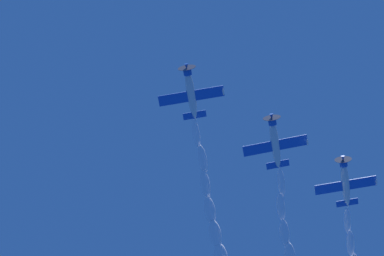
% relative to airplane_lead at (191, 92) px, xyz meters
% --- Properties ---
extents(airplane_lead, '(9.30, 8.36, 2.67)m').
position_rel_airplane_lead_xyz_m(airplane_lead, '(0.00, 0.00, 0.00)').
color(airplane_lead, silver).
extents(airplane_left_wingman, '(9.26, 8.32, 3.16)m').
position_rel_airplane_lead_xyz_m(airplane_left_wingman, '(-7.73, -11.29, -2.17)').
color(airplane_left_wingman, silver).
extents(airplane_right_wingman, '(9.30, 8.34, 2.96)m').
position_rel_airplane_lead_xyz_m(airplane_right_wingman, '(-14.23, -23.40, 0.14)').
color(airplane_right_wingman, silver).
extents(smoke_trail_lead, '(8.41, 25.14, 4.34)m').
position_rel_airplane_lead_xyz_m(smoke_trail_lead, '(5.55, -18.50, -2.36)').
color(smoke_trail_lead, white).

